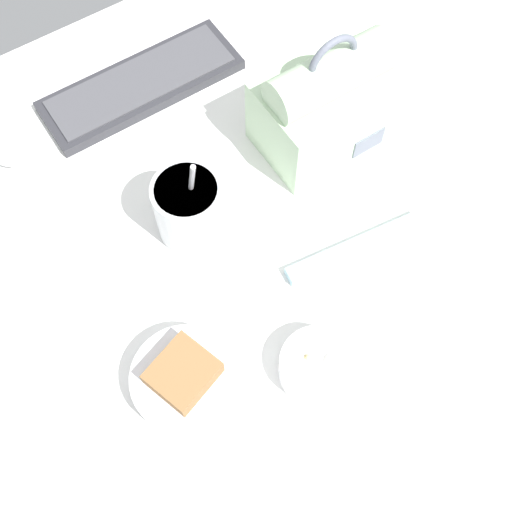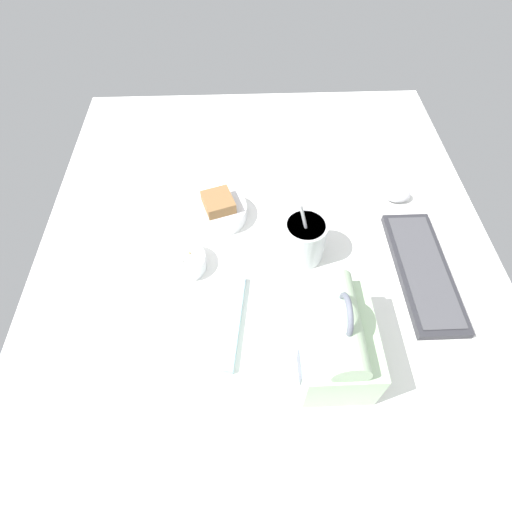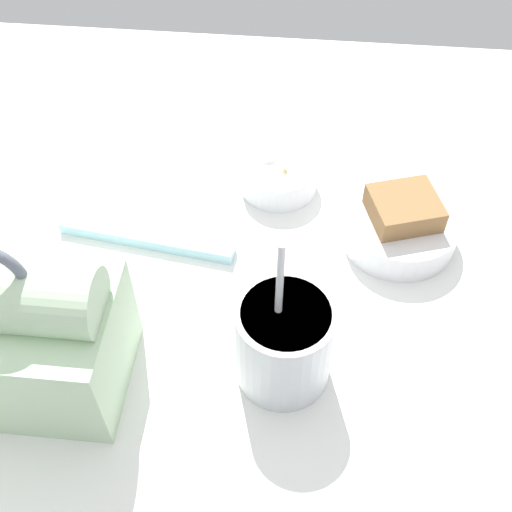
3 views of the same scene
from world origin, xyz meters
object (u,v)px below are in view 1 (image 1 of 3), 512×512
(keyboard, at_px, (141,85))
(bento_bowl_snacks, at_px, (317,366))
(soup_cup, at_px, (189,208))
(computer_mouse, at_px, (6,149))
(lunch_bag, at_px, (326,104))
(bento_bowl_sandwich, at_px, (185,379))
(chopstick_case, at_px, (356,248))

(keyboard, distance_m, bento_bowl_snacks, 0.55)
(soup_cup, relative_size, computer_mouse, 2.56)
(lunch_bag, bearing_deg, bento_bowl_sandwich, -149.32)
(lunch_bag, relative_size, bento_bowl_sandwich, 1.50)
(bento_bowl_snacks, bearing_deg, computer_mouse, 109.95)
(lunch_bag, bearing_deg, chopstick_case, -112.33)
(bento_bowl_sandwich, bearing_deg, chopstick_case, 6.72)
(keyboard, height_order, soup_cup, soup_cup)
(bento_bowl_snacks, distance_m, computer_mouse, 0.58)
(soup_cup, xyz_separation_m, computer_mouse, (-0.17, 0.27, -0.04))
(keyboard, distance_m, soup_cup, 0.28)
(keyboard, height_order, chopstick_case, keyboard)
(lunch_bag, bearing_deg, bento_bowl_snacks, -127.10)
(soup_cup, bearing_deg, keyboard, 76.44)
(lunch_bag, relative_size, soup_cup, 1.18)
(chopstick_case, bearing_deg, bento_bowl_sandwich, -173.28)
(keyboard, xyz_separation_m, bento_bowl_snacks, (-0.04, -0.55, 0.01))
(bento_bowl_snacks, xyz_separation_m, computer_mouse, (-0.20, 0.54, -0.00))
(lunch_bag, relative_size, bento_bowl_snacks, 2.06)
(keyboard, bearing_deg, computer_mouse, -179.65)
(chopstick_case, bearing_deg, computer_mouse, 129.11)
(computer_mouse, bearing_deg, soup_cup, -57.31)
(chopstick_case, bearing_deg, keyboard, 104.58)
(soup_cup, distance_m, computer_mouse, 0.32)
(lunch_bag, height_order, soup_cup, lunch_bag)
(soup_cup, xyz_separation_m, chopstick_case, (0.18, -0.16, -0.05))
(computer_mouse, bearing_deg, lunch_bag, -29.17)
(keyboard, relative_size, bento_bowl_snacks, 3.28)
(lunch_bag, xyz_separation_m, bento_bowl_sandwich, (-0.38, -0.23, -0.05))
(lunch_bag, distance_m, bento_bowl_snacks, 0.39)
(lunch_bag, relative_size, chopstick_case, 0.95)
(computer_mouse, bearing_deg, bento_bowl_sandwich, -84.41)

